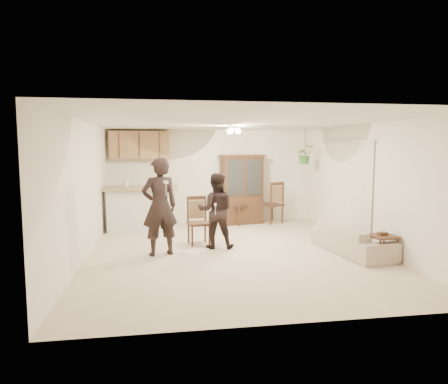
{
  "coord_description": "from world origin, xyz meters",
  "views": [
    {
      "loc": [
        -1.37,
        -7.46,
        2.0
      ],
      "look_at": [
        -0.12,
        0.4,
        1.14
      ],
      "focal_mm": 32.0,
      "sensor_mm": 36.0,
      "label": 1
    }
  ],
  "objects": [
    {
      "name": "ceiling",
      "position": [
        0.0,
        0.0,
        2.5
      ],
      "size": [
        5.5,
        6.5,
        0.02
      ],
      "primitive_type": "cube",
      "color": "silver",
      "rests_on": "wall_back"
    },
    {
      "name": "controller_adult",
      "position": [
        -1.29,
        -0.4,
        1.42
      ],
      "size": [
        0.09,
        0.17,
        0.05
      ],
      "primitive_type": "cube",
      "rotation": [
        0.0,
        0.0,
        3.41
      ],
      "color": "white",
      "rests_on": "adult"
    },
    {
      "name": "side_table",
      "position": [
        2.47,
        -1.08,
        0.25
      ],
      "size": [
        0.49,
        0.49,
        0.54
      ],
      "rotation": [
        0.0,
        0.0,
        0.13
      ],
      "color": "#3D2316",
      "rests_on": "floor"
    },
    {
      "name": "wall_left",
      "position": [
        -2.75,
        0.0,
        1.25
      ],
      "size": [
        0.02,
        6.5,
        2.5
      ],
      "primitive_type": "cube",
      "color": "white",
      "rests_on": "ground"
    },
    {
      "name": "china_hutch",
      "position": [
        0.76,
        2.91,
        0.91
      ],
      "size": [
        1.22,
        0.62,
        1.84
      ],
      "rotation": [
        0.0,
        0.0,
        0.15
      ],
      "color": "#3D2316",
      "rests_on": "floor"
    },
    {
      "name": "upper_cabinets",
      "position": [
        -1.9,
        3.07,
        2.1
      ],
      "size": [
        1.5,
        0.34,
        0.7
      ],
      "primitive_type": "cube",
      "color": "olive",
      "rests_on": "wall_back"
    },
    {
      "name": "controller_child",
      "position": [
        -0.35,
        0.05,
        0.93
      ],
      "size": [
        0.06,
        0.14,
        0.04
      ],
      "primitive_type": "cube",
      "rotation": [
        0.0,
        0.0,
        2.98
      ],
      "color": "white",
      "rests_on": "child"
    },
    {
      "name": "chair_bar",
      "position": [
        -0.6,
        0.75,
        0.28
      ],
      "size": [
        0.5,
        0.5,
        1.0
      ],
      "rotation": [
        0.0,
        0.0,
        0.14
      ],
      "color": "#3D2316",
      "rests_on": "floor"
    },
    {
      "name": "sofa",
      "position": [
        2.23,
        -0.44,
        0.37
      ],
      "size": [
        0.97,
        1.95,
        0.73
      ],
      "primitive_type": "imported",
      "rotation": [
        0.0,
        0.0,
        1.7
      ],
      "color": "beige",
      "rests_on": "floor"
    },
    {
      "name": "chair_hutch_left",
      "position": [
        0.63,
        2.84,
        0.33
      ],
      "size": [
        0.73,
        0.73,
        1.18
      ],
      "rotation": [
        0.0,
        0.0,
        -0.89
      ],
      "color": "#3D2316",
      "rests_on": "floor"
    },
    {
      "name": "chair_hutch_right",
      "position": [
        1.57,
        2.87,
        0.32
      ],
      "size": [
        0.66,
        0.66,
        1.12
      ],
      "rotation": [
        0.0,
        0.0,
        3.59
      ],
      "color": "#3D2316",
      "rests_on": "floor"
    },
    {
      "name": "wall_back",
      "position": [
        0.0,
        3.25,
        1.25
      ],
      "size": [
        5.5,
        0.02,
        2.5
      ],
      "primitive_type": "cube",
      "color": "white",
      "rests_on": "ground"
    },
    {
      "name": "child",
      "position": [
        -0.29,
        0.4,
        0.68
      ],
      "size": [
        0.73,
        0.61,
        1.35
      ],
      "primitive_type": "imported",
      "rotation": [
        0.0,
        0.0,
        2.98
      ],
      "color": "black",
      "rests_on": "floor"
    },
    {
      "name": "hanging_plant",
      "position": [
        2.3,
        2.4,
        1.85
      ],
      "size": [
        0.43,
        0.37,
        0.48
      ],
      "primitive_type": "imported",
      "color": "#2C6127",
      "rests_on": "ceiling"
    },
    {
      "name": "breakfast_bar",
      "position": [
        -1.85,
        2.35,
        0.5
      ],
      "size": [
        1.6,
        0.55,
        1.0
      ],
      "primitive_type": "cube",
      "color": "silver",
      "rests_on": "floor"
    },
    {
      "name": "floor",
      "position": [
        0.0,
        0.0,
        0.0
      ],
      "size": [
        6.5,
        6.5,
        0.0
      ],
      "primitive_type": "plane",
      "color": "beige",
      "rests_on": "ground"
    },
    {
      "name": "ceiling_fixture",
      "position": [
        0.2,
        1.2,
        2.4
      ],
      "size": [
        0.36,
        0.36,
        0.2
      ],
      "primitive_type": null,
      "color": "#FFE7BF",
      "rests_on": "ceiling"
    },
    {
      "name": "vertical_blinds",
      "position": [
        2.71,
        0.9,
        1.1
      ],
      "size": [
        0.06,
        2.3,
        2.1
      ],
      "primitive_type": null,
      "color": "silver",
      "rests_on": "wall_right"
    },
    {
      "name": "wall_right",
      "position": [
        2.75,
        0.0,
        1.25
      ],
      "size": [
        0.02,
        6.5,
        2.5
      ],
      "primitive_type": "cube",
      "color": "white",
      "rests_on": "ground"
    },
    {
      "name": "plant_cord",
      "position": [
        2.3,
        2.4,
        2.17
      ],
      "size": [
        0.01,
        0.01,
        0.65
      ],
      "primitive_type": "cylinder",
      "color": "black",
      "rests_on": "ceiling"
    },
    {
      "name": "bar_top",
      "position": [
        -1.85,
        2.35,
        1.05
      ],
      "size": [
        1.75,
        0.7,
        0.08
      ],
      "primitive_type": "cube",
      "color": "#A08060",
      "rests_on": "breakfast_bar"
    },
    {
      "name": "wall_front",
      "position": [
        0.0,
        -3.25,
        1.25
      ],
      "size": [
        5.5,
        0.02,
        2.5
      ],
      "primitive_type": "cube",
      "color": "white",
      "rests_on": "ground"
    },
    {
      "name": "adult",
      "position": [
        -1.4,
        0.02,
        0.9
      ],
      "size": [
        0.75,
        0.59,
        1.8
      ],
      "primitive_type": "imported",
      "rotation": [
        0.0,
        0.0,
        3.41
      ],
      "color": "black",
      "rests_on": "floor"
    }
  ]
}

